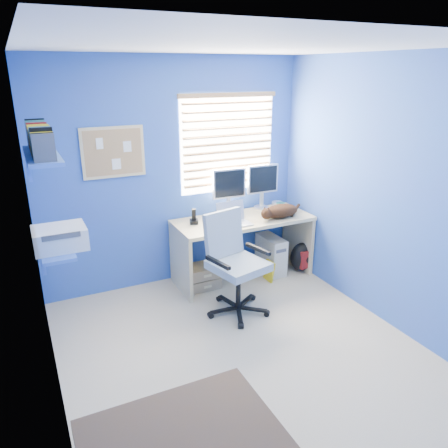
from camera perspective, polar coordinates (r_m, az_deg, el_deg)
name	(u,v)px	position (r m, az deg, el deg)	size (l,w,h in m)	color
floor	(241,349)	(4.04, 2.19, -16.01)	(3.00, 3.20, 0.00)	#C5B489
ceiling	(245,46)	(3.29, 2.80, 22.22)	(3.00, 3.20, 0.00)	white
wall_back	(174,174)	(4.88, -6.51, 6.44)	(3.00, 0.01, 2.50)	#3856B9
wall_front	(399,311)	(2.30, 21.94, -10.45)	(3.00, 0.01, 2.50)	#3856B9
wall_left	(40,248)	(3.09, -22.92, -2.86)	(0.01, 3.20, 2.50)	#3856B9
wall_right	(384,194)	(4.35, 20.19, 3.74)	(0.01, 3.20, 2.50)	#3856B9
desk	(243,248)	(5.11, 2.47, -3.20)	(1.59, 0.65, 0.74)	#D9C17E
laptop	(235,215)	(4.74, 1.51, 1.17)	(0.33, 0.26, 0.22)	silver
monitor_left	(228,192)	(5.06, 0.59, 4.26)	(0.40, 0.12, 0.54)	silver
monitor_right	(262,187)	(5.30, 4.97, 4.88)	(0.40, 0.12, 0.54)	silver
phone	(194,216)	(4.80, -3.97, 1.05)	(0.09, 0.11, 0.17)	black
mug	(280,207)	(5.28, 7.38, 2.26)	(0.10, 0.09, 0.10)	teal
cd_spindle	(277,205)	(5.41, 6.95, 2.54)	(0.13, 0.13, 0.07)	silver
cat	(281,211)	(5.03, 7.45, 1.69)	(0.43, 0.23, 0.15)	black
tower_pc	(271,254)	(5.34, 6.13, -3.96)	(0.19, 0.44, 0.45)	beige
drawer_boxes	(203,276)	(4.98, -2.78, -6.81)	(0.35, 0.28, 0.27)	tan
yellow_book	(269,271)	(5.16, 5.93, -6.10)	(0.03, 0.17, 0.24)	yellow
backpack	(302,257)	(5.43, 10.16, -4.23)	(0.31, 0.24, 0.36)	black
office_chair	(235,276)	(4.41, 1.43, -6.87)	(0.72, 0.72, 1.03)	black
window_blinds	(228,144)	(5.04, 0.57, 10.47)	(1.15, 0.05, 1.10)	white
corkboard	(113,152)	(4.63, -14.26, 9.06)	(0.64, 0.02, 0.52)	#D9C17E
wall_shelves	(49,191)	(3.76, -21.88, 4.07)	(0.42, 0.90, 1.05)	#426DCD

